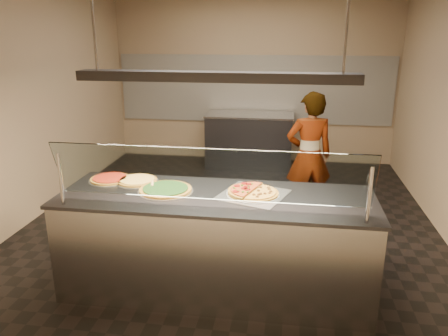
# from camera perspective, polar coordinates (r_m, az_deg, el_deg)

# --- Properties ---
(ground) EXTENTS (5.00, 6.00, 0.02)m
(ground) POSITION_cam_1_polar(r_m,az_deg,el_deg) (5.47, 0.77, -7.53)
(ground) COLOR black
(ground) RESTS_ON ground
(wall_back) EXTENTS (5.00, 0.02, 3.00)m
(wall_back) POSITION_cam_1_polar(r_m,az_deg,el_deg) (7.99, 3.88, 11.67)
(wall_back) COLOR #907E5D
(wall_back) RESTS_ON ground
(wall_front) EXTENTS (5.00, 0.02, 3.00)m
(wall_front) POSITION_cam_1_polar(r_m,az_deg,el_deg) (2.17, -10.21, -4.49)
(wall_front) COLOR #907E5D
(wall_front) RESTS_ON ground
(wall_left) EXTENTS (0.02, 6.00, 3.00)m
(wall_left) POSITION_cam_1_polar(r_m,az_deg,el_deg) (5.91, -24.30, 8.15)
(wall_left) COLOR #907E5D
(wall_left) RESTS_ON ground
(tile_band) EXTENTS (4.90, 0.02, 1.20)m
(tile_band) POSITION_cam_1_polar(r_m,az_deg,el_deg) (7.98, 3.83, 10.23)
(tile_band) COLOR silver
(tile_band) RESTS_ON wall_back
(serving_counter) EXTENTS (2.77, 0.94, 0.93)m
(serving_counter) POSITION_cam_1_polar(r_m,az_deg,el_deg) (4.01, -1.03, -9.75)
(serving_counter) COLOR #B7B7BC
(serving_counter) RESTS_ON ground
(sneeze_guard) EXTENTS (2.53, 0.18, 0.54)m
(sneeze_guard) POSITION_cam_1_polar(r_m,az_deg,el_deg) (3.41, -2.07, -0.96)
(sneeze_guard) COLOR #B7B7BC
(sneeze_guard) RESTS_ON serving_counter
(perforated_tray) EXTENTS (0.68, 0.68, 0.01)m
(perforated_tray) POSITION_cam_1_polar(r_m,az_deg,el_deg) (3.84, 3.80, -3.40)
(perforated_tray) COLOR silver
(perforated_tray) RESTS_ON serving_counter
(half_pizza_pepperoni) EXTENTS (0.35, 0.49, 0.05)m
(half_pizza_pepperoni) POSITION_cam_1_polar(r_m,az_deg,el_deg) (3.84, 2.23, -2.93)
(half_pizza_pepperoni) COLOR brown
(half_pizza_pepperoni) RESTS_ON perforated_tray
(half_pizza_sausage) EXTENTS (0.35, 0.49, 0.04)m
(half_pizza_sausage) POSITION_cam_1_polar(r_m,az_deg,el_deg) (3.82, 5.41, -3.20)
(half_pizza_sausage) COLOR brown
(half_pizza_sausage) RESTS_ON perforated_tray
(pizza_spinach) EXTENTS (0.50, 0.50, 0.03)m
(pizza_spinach) POSITION_cam_1_polar(r_m,az_deg,el_deg) (3.95, -7.63, -2.77)
(pizza_spinach) COLOR silver
(pizza_spinach) RESTS_ON serving_counter
(pizza_cheese) EXTENTS (0.40, 0.40, 0.03)m
(pizza_cheese) POSITION_cam_1_polar(r_m,az_deg,el_deg) (4.24, -11.24, -1.57)
(pizza_cheese) COLOR silver
(pizza_cheese) RESTS_ON serving_counter
(pizza_tomato) EXTENTS (0.40, 0.40, 0.03)m
(pizza_tomato) POSITION_cam_1_polar(r_m,az_deg,el_deg) (4.34, -14.66, -1.34)
(pizza_tomato) COLOR silver
(pizza_tomato) RESTS_ON serving_counter
(pizza_spatula) EXTENTS (0.23, 0.22, 0.02)m
(pizza_spatula) POSITION_cam_1_polar(r_m,az_deg,el_deg) (4.03, -8.82, -2.22)
(pizza_spatula) COLOR #B7B7BC
(pizza_spatula) RESTS_ON pizza_spinach
(prep_table) EXTENTS (1.51, 0.74, 0.93)m
(prep_table) POSITION_cam_1_polar(r_m,az_deg,el_deg) (7.72, 3.34, 3.68)
(prep_table) COLOR #343439
(prep_table) RESTS_ON ground
(worker) EXTENTS (0.66, 0.52, 1.61)m
(worker) POSITION_cam_1_polar(r_m,az_deg,el_deg) (5.58, 11.03, 1.58)
(worker) COLOR #2B2632
(worker) RESTS_ON ground
(heat_lamp_housing) EXTENTS (2.30, 0.18, 0.08)m
(heat_lamp_housing) POSITION_cam_1_polar(r_m,az_deg,el_deg) (3.59, -1.16, 11.83)
(heat_lamp_housing) COLOR #343439
(heat_lamp_housing) RESTS_ON ceiling
(lamp_rod_left) EXTENTS (0.02, 0.02, 1.01)m
(lamp_rod_left) POSITION_cam_1_polar(r_m,az_deg,el_deg) (3.87, -16.88, 19.62)
(lamp_rod_left) COLOR #B7B7BC
(lamp_rod_left) RESTS_ON ceiling
(lamp_rod_right) EXTENTS (0.02, 0.02, 1.01)m
(lamp_rod_right) POSITION_cam_1_polar(r_m,az_deg,el_deg) (3.54, 15.98, 19.96)
(lamp_rod_right) COLOR #B7B7BC
(lamp_rod_right) RESTS_ON ceiling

